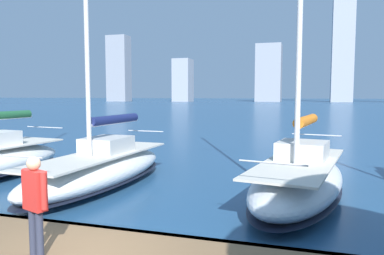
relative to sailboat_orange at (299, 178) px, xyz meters
name	(u,v)px	position (x,y,z in m)	size (l,w,h in m)	color
city_skyline	(314,59)	(-2.52, -155.33, 17.51)	(172.23, 24.49, 54.37)	gray
sailboat_orange	(299,178)	(0.00, 0.00, 0.00)	(3.55, 7.47, 12.47)	silver
sailboat_navy	(100,167)	(6.84, 0.05, -0.06)	(2.67, 8.12, 10.79)	white
person_red_shirt	(35,197)	(4.08, 6.69, 0.86)	(0.59, 0.33, 1.68)	#2D3347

